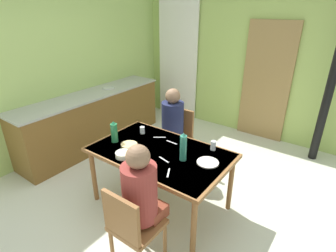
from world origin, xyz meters
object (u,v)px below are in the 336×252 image
Objects in this scene: chair_near_diner at (132,226)px; chair_far_diner at (177,135)px; water_bottle_green_far at (114,132)px; person_near_diner at (141,191)px; person_far_diner at (172,120)px; dining_table at (160,156)px; serving_bowl_center at (124,155)px; kitchen_counter at (93,119)px; water_bottle_green_near at (183,147)px.

chair_far_diner is (-0.66, 1.65, 0.00)m from chair_near_diner.
water_bottle_green_far is at bearing 142.45° from chair_near_diner.
person_near_diner is 1.00× the size of person_far_diner.
dining_table is 0.77m from person_far_diner.
serving_bowl_center is at bearing 94.96° from person_far_diner.
kitchen_counter reaches higher than dining_table.
chair_far_diner reaches higher than serving_bowl_center.
water_bottle_green_far is (-0.24, -0.83, 0.07)m from person_far_diner.
water_bottle_green_far reaches higher than chair_far_diner.
water_bottle_green_near reaches higher than serving_bowl_center.
water_bottle_green_near is at bearing 91.86° from chair_near_diner.
chair_near_diner is 1.00× the size of chair_far_diner.
dining_table is 0.41m from serving_bowl_center.
chair_near_diner is 3.32× the size of water_bottle_green_far.
chair_far_diner is 5.12× the size of serving_bowl_center.
chair_far_diner is at bearing 127.31° from water_bottle_green_near.
person_far_diner is 0.94m from water_bottle_green_near.
kitchen_counter is 1.56m from chair_far_diner.
kitchen_counter reaches higher than chair_far_diner.
chair_near_diner is at bearing -41.42° from serving_bowl_center.
person_far_diner is at bearing 132.38° from water_bottle_green_near.
dining_table is 1.76× the size of chair_near_diner.
dining_table is at bearing 13.42° from water_bottle_green_far.
person_near_diner reaches higher than serving_bowl_center.
person_far_diner is at bearing 115.34° from dining_table.
person_far_diner is 2.45× the size of water_bottle_green_near.
water_bottle_green_near reaches higher than chair_far_diner.
chair_near_diner is at bearing -32.49° from kitchen_counter.
person_far_diner reaches higher than serving_bowl_center.
water_bottle_green_near is at bearing 92.22° from person_near_diner.
kitchen_counter is at bearing 9.43° from chair_far_diner.
dining_table is 0.77m from person_near_diner.
chair_near_diner is 1.19m from water_bottle_green_far.
serving_bowl_center is at bearing -126.38° from dining_table.
kitchen_counter is at bearing 165.22° from water_bottle_green_near.
water_bottle_green_far reaches higher than dining_table.
water_bottle_green_near is (0.63, -0.69, 0.10)m from person_far_diner.
dining_table is 0.61m from water_bottle_green_far.
person_near_diner is 0.68m from serving_bowl_center.
chair_far_diner is 0.31m from person_far_diner.
person_far_diner is (-0.66, 1.38, 0.00)m from person_near_diner.
person_near_diner reaches higher than kitchen_counter.
dining_table is 0.37m from water_bottle_green_near.
water_bottle_green_near is (-0.03, 0.69, 0.10)m from person_near_diner.
chair_far_diner is at bearing 111.58° from dining_table.
chair_near_diner is 0.91m from water_bottle_green_near.
kitchen_counter is at bearing 150.12° from person_near_diner.
person_near_diner is (0.33, -0.69, 0.11)m from dining_table.
dining_table is 1.99× the size of person_near_diner.
person_far_diner reaches higher than water_bottle_green_far.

